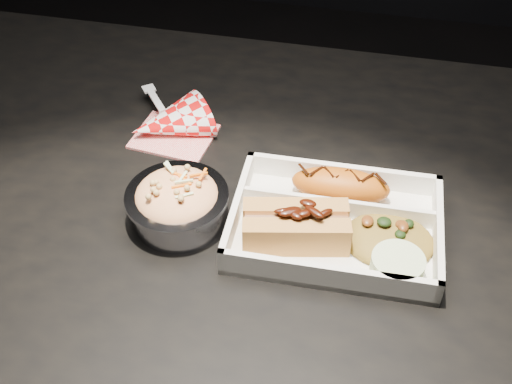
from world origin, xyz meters
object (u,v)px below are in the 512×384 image
(fried_pastry, at_px, (341,185))
(hotdog, at_px, (296,224))
(dining_table, at_px, (258,249))
(food_tray, at_px, (335,227))
(napkin_fork, at_px, (169,123))
(foil_coleslaw_cup, at_px, (177,202))

(fried_pastry, height_order, hotdog, hotdog)
(dining_table, bearing_deg, food_tray, -17.66)
(fried_pastry, distance_m, napkin_fork, 0.27)
(hotdog, bearing_deg, dining_table, 122.29)
(dining_table, relative_size, foil_coleslaw_cup, 9.53)
(dining_table, xyz_separation_m, hotdog, (0.06, -0.06, 0.12))
(dining_table, relative_size, food_tray, 4.72)
(foil_coleslaw_cup, bearing_deg, dining_table, 31.20)
(hotdog, xyz_separation_m, foil_coleslaw_cup, (-0.15, 0.01, -0.00))
(fried_pastry, relative_size, napkin_fork, 0.79)
(dining_table, height_order, food_tray, food_tray)
(fried_pastry, relative_size, foil_coleslaw_cup, 0.99)
(fried_pastry, xyz_separation_m, hotdog, (-0.04, -0.08, 0.00))
(food_tray, height_order, hotdog, hotdog)
(fried_pastry, bearing_deg, food_tray, -88.69)
(dining_table, bearing_deg, hotdog, -45.96)
(foil_coleslaw_cup, bearing_deg, hotdog, -2.61)
(fried_pastry, bearing_deg, foil_coleslaw_cup, -158.20)
(fried_pastry, bearing_deg, dining_table, -167.59)
(napkin_fork, bearing_deg, fried_pastry, 32.78)
(fried_pastry, xyz_separation_m, foil_coleslaw_cup, (-0.19, -0.08, 0.00))
(dining_table, bearing_deg, foil_coleslaw_cup, -148.80)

